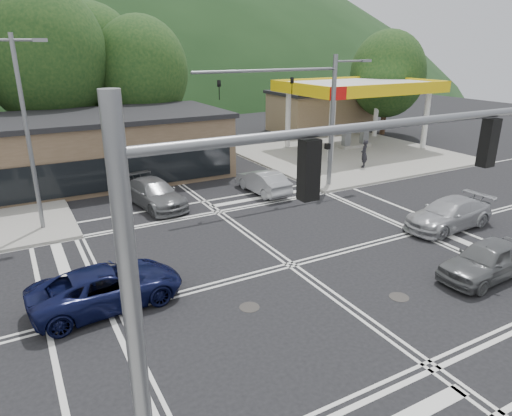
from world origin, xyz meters
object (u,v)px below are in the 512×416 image
car_queue_a (263,182)px  pedestrian (364,154)px  car_grey_center (487,260)px  car_queue_b (170,151)px  car_northbound (154,193)px  car_silver_east (449,214)px  car_blue_west (107,287)px

car_queue_a → pedestrian: 9.30m
car_grey_center → car_queue_a: (-2.19, 13.50, -0.03)m
car_queue_b → pedestrian: bearing=142.5°
car_northbound → car_queue_b: bearing=57.8°
car_grey_center → car_silver_east: (2.97, 4.20, -0.02)m
car_queue_b → pedestrian: size_ratio=2.30×
car_queue_b → car_silver_east: bearing=111.8°
pedestrian → car_queue_a: bearing=-35.9°
car_grey_center → car_queue_b: size_ratio=0.95×
car_grey_center → car_queue_b: 24.51m
car_queue_b → car_northbound: car_queue_b is taller
car_blue_west → car_queue_b: (8.78, 19.11, 0.06)m
car_northbound → pedestrian: pedestrian is taller
car_blue_west → car_grey_center: size_ratio=1.18×
car_silver_east → car_queue_a: (-5.17, 9.30, -0.01)m
car_queue_b → pedestrian: 14.67m
car_grey_center → car_northbound: size_ratio=0.85×
car_silver_east → pedestrian: 11.42m
car_blue_west → car_queue_a: size_ratio=1.19×
car_blue_west → car_grey_center: bearing=-114.9°
car_queue_a → car_queue_b: (-2.21, 10.61, 0.07)m
car_queue_a → pedestrian: (9.19, 1.38, 0.43)m
car_queue_a → car_northbound: bearing=-9.4°
car_blue_west → car_silver_east: car_silver_east is taller
car_queue_a → car_queue_b: bearing=-80.6°
car_grey_center → pedestrian: size_ratio=2.19×
car_queue_a → car_northbound: 6.53m
car_blue_west → car_queue_b: car_queue_b is taller
car_blue_west → car_silver_east: bearing=-97.0°
car_northbound → car_queue_a: bearing=-15.8°
car_queue_a → car_northbound: (-6.48, 0.80, 0.03)m
car_grey_center → car_northbound: 16.73m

